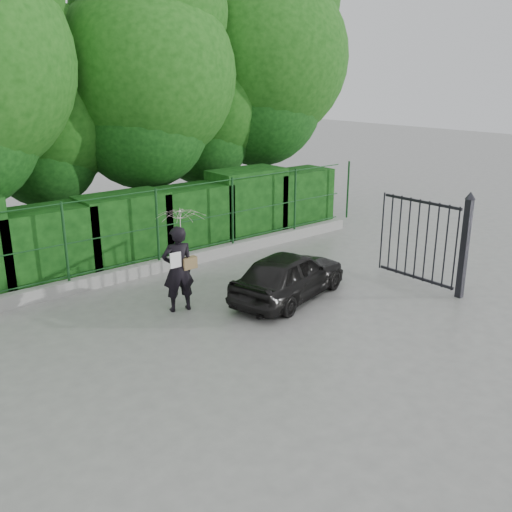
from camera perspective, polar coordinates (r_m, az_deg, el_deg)
ground at (r=10.75m, az=0.93°, el=-8.12°), size 80.00×80.00×0.00m
kerb at (r=14.16m, az=-11.01°, el=-1.30°), size 14.00×0.25×0.30m
fence at (r=13.96m, az=-10.47°, el=2.96°), size 14.13×0.06×1.80m
hedge at (r=14.68m, az=-13.83°, el=2.63°), size 14.20×1.20×2.27m
trees at (r=16.81m, az=-14.02°, el=17.00°), size 17.10×6.15×8.08m
gate at (r=13.23m, az=18.39°, el=1.46°), size 0.22×2.33×2.36m
woman at (r=11.64m, az=-7.58°, el=1.16°), size 1.03×1.03×2.13m
car at (r=12.37m, az=3.32°, el=-1.89°), size 3.38×2.02×1.08m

